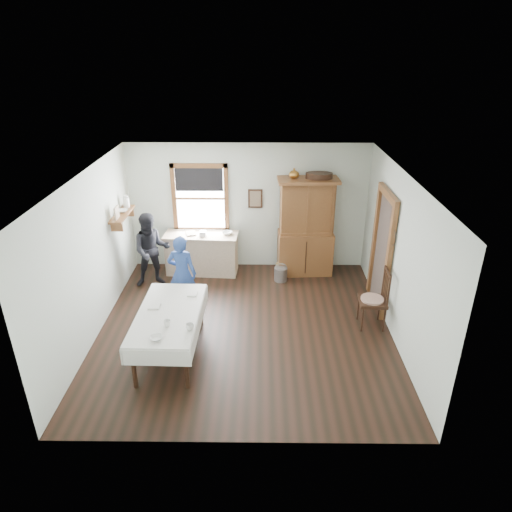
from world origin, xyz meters
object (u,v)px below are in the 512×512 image
Objects in this scene: work_counter at (202,253)px; pail at (281,274)px; wicker_basket at (286,269)px; woman_blue at (182,276)px; figure_dark at (152,253)px; dining_table at (170,333)px; spindle_chair at (373,298)px; china_hutch at (306,227)px.

work_counter is 1.73m from pail.
pail is 0.32m from wicker_basket.
figure_dark reaches higher than woman_blue.
dining_table is 1.72× the size of spindle_chair.
wicker_basket is at bearing -134.74° from woman_blue.
pail is at bearing -146.23° from china_hutch.
work_counter is at bearing 167.63° from pail.
dining_table is 3.38m from wicker_basket.
dining_table is at bearing -85.75° from figure_dark.
figure_dark is (-2.71, -0.47, 0.60)m from wicker_basket.
work_counter is at bearing -86.87° from woman_blue.
spindle_chair is (3.34, 0.80, 0.17)m from dining_table.
china_hutch is 1.01m from wicker_basket.
spindle_chair is 2.42m from wicker_basket.
wicker_basket is at bearing -169.21° from china_hutch.
woman_blue reaches higher than work_counter.
woman_blue reaches higher than wicker_basket.
work_counter reaches higher than wicker_basket.
china_hutch is 1.46× the size of figure_dark.
wicker_basket is 0.26× the size of figure_dark.
wicker_basket is (-0.40, -0.10, -0.92)m from china_hutch.
spindle_chair is at bearing 13.51° from dining_table.
spindle_chair is 3.39m from woman_blue.
pail is at bearing -8.63° from work_counter.
figure_dark is (-0.92, -0.55, 0.27)m from work_counter.
spindle_chair reaches higher than wicker_basket.
woman_blue is (-2.35, -1.50, -0.36)m from china_hutch.
work_counter is at bearing 16.75° from figure_dark.
woman_blue is at bearing 174.21° from spindle_chair.
china_hutch is 5.53× the size of wicker_basket.
spindle_chair is at bearing -67.06° from china_hutch.
dining_table is 3.44m from spindle_chair.
spindle_chair is 2.27m from pail.
pail is 0.20× the size of figure_dark.
spindle_chair is at bearing -47.60° from pail.
pail is (-0.52, -0.39, -0.89)m from china_hutch.
spindle_chair is 4.35m from figure_dark.
spindle_chair is at bearing -179.49° from woman_blue.
pail is 2.66m from figure_dark.
wicker_basket is (1.79, -0.08, -0.33)m from work_counter.
figure_dark reaches higher than wicker_basket.
figure_dark is at bearing -175.93° from pail.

